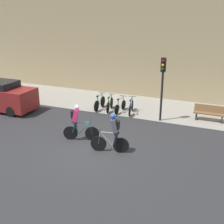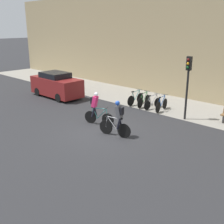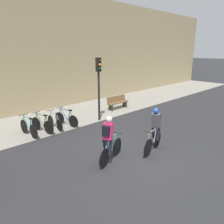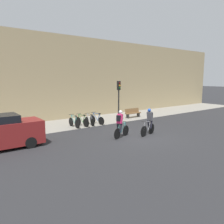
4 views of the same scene
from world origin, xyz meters
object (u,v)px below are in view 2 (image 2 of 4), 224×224
parked_car (56,85)px  cyclist_grey (118,118)px  traffic_light_pole (188,77)px  cyclist_pink (96,107)px  parked_bike_1 (144,100)px  parked_bike_0 (136,99)px  parked_bike_2 (152,103)px  parked_bike_3 (162,104)px

parked_car → cyclist_grey: bearing=-17.1°
cyclist_grey → traffic_light_pole: (1.03, 4.60, 1.54)m
cyclist_pink → traffic_light_pole: 5.34m
cyclist_pink → parked_bike_1: 4.61m
parked_bike_0 → parked_bike_2: size_ratio=1.06×
cyclist_pink → parked_bike_1: cyclist_pink is taller
cyclist_grey → parked_bike_2: size_ratio=1.11×
parked_bike_3 → parked_car: 8.12m
cyclist_grey → parked_bike_2: cyclist_grey is taller
traffic_light_pole → parked_car: 9.99m
parked_bike_1 → parked_bike_3: size_ratio=0.98×
cyclist_grey → parked_car: parked_car is taller
cyclist_grey → parked_bike_2: (-1.61, 5.10, -0.57)m
parked_bike_1 → parked_car: parked_car is taller
parked_bike_0 → parked_bike_1: parked_bike_0 is taller
cyclist_pink → parked_bike_2: 4.63m
parked_bike_2 → parked_bike_3: parked_bike_3 is taller
cyclist_pink → parked_bike_3: bearing=75.8°
cyclist_grey → parked_bike_0: size_ratio=1.05×
cyclist_grey → parked_bike_3: (-0.90, 5.10, -0.54)m
parked_bike_1 → cyclist_pink: bearing=-86.9°
cyclist_pink → parked_bike_0: bearing=101.7°
traffic_light_pole → cyclist_pink: bearing=-127.3°
parked_bike_3 → traffic_light_pole: traffic_light_pole is taller
parked_bike_3 → traffic_light_pole: bearing=-14.5°
cyclist_grey → parked_bike_1: bearing=114.4°
parked_bike_0 → traffic_light_pole: size_ratio=0.48×
cyclist_pink → parked_bike_3: 4.75m
cyclist_grey → parked_car: 9.04m
cyclist_pink → parked_bike_1: bearing=93.1°
cyclist_pink → parked_bike_2: (0.46, 4.57, -0.57)m
traffic_light_pole → parked_bike_0: bearing=172.9°
parked_bike_0 → parked_bike_3: parked_bike_0 is taller
cyclist_grey → parked_car: bearing=162.9°
parked_bike_2 → parked_car: parked_car is taller
cyclist_grey → traffic_light_pole: bearing=77.4°
parked_bike_0 → traffic_light_pole: traffic_light_pole is taller
parked_bike_1 → parked_bike_3: bearing=-0.0°
parked_bike_2 → cyclist_pink: bearing=-95.7°
cyclist_pink → parked_bike_2: bearing=84.3°
parked_bike_0 → parked_bike_3: 2.11m
parked_bike_0 → parked_bike_3: (2.11, -0.00, -0.01)m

